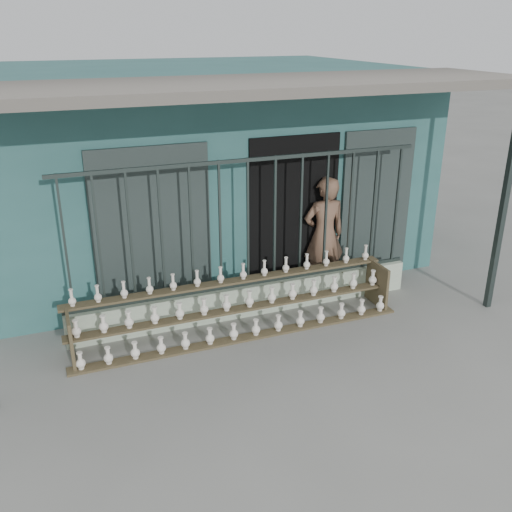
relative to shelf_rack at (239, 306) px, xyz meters
name	(u,v)px	position (x,y,z in m)	size (l,w,h in m)	color
ground	(285,359)	(0.29, -0.88, -0.36)	(60.00, 60.00, 0.00)	slate
workshop_building	(190,160)	(0.30, 3.35, 1.26)	(7.40, 6.60, 3.21)	#2B5B5A
parapet_wall	(248,299)	(0.29, 0.42, -0.14)	(5.00, 0.20, 0.45)	beige
security_fence	(248,224)	(0.29, 0.42, 0.98)	(5.00, 0.04, 1.80)	#283330
shelf_rack	(239,306)	(0.00, 0.00, 0.00)	(4.50, 0.68, 0.85)	brown
elderly_woman	(324,235)	(1.64, 0.76, 0.54)	(0.66, 0.43, 1.80)	brown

